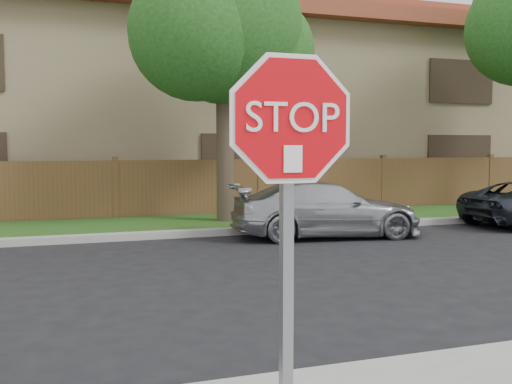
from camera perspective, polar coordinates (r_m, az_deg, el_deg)
name	(u,v)px	position (r m, az deg, el deg)	size (l,w,h in m)	color
far_curb	(133,236)	(12.98, -11.68, -4.14)	(70.00, 0.30, 0.15)	gray
grass_strip	(123,227)	(14.60, -12.51, -3.25)	(70.00, 3.00, 0.12)	#1E4714
fence	(116,191)	(16.11, -13.21, 0.10)	(70.00, 0.12, 1.60)	brown
apartment_building	(97,101)	(21.69, -14.88, 8.39)	(35.20, 9.20, 7.20)	#8D7957
tree_mid	(227,26)	(15.02, -2.78, 15.52)	(4.80, 3.90, 7.35)	#382B21
stop_sign	(290,177)	(3.35, 3.24, 1.47)	(1.01, 0.13, 2.55)	gray
sedan_right	(326,209)	(13.12, 6.71, -1.66)	(1.69, 4.15, 1.21)	#9FA0A6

